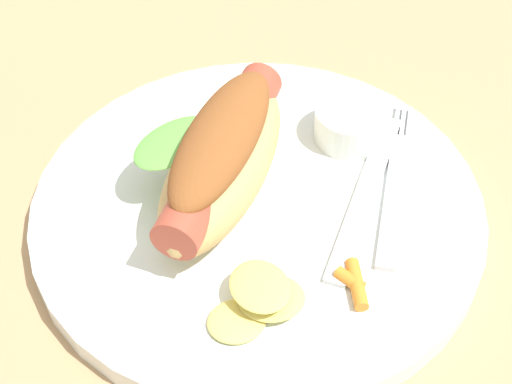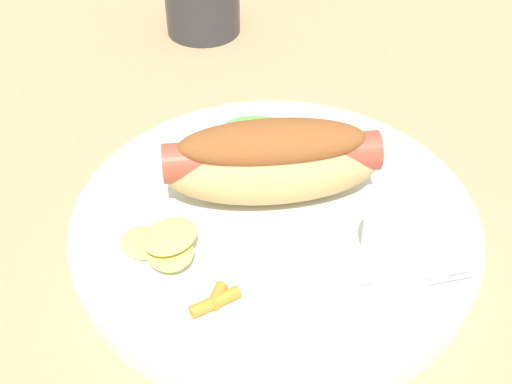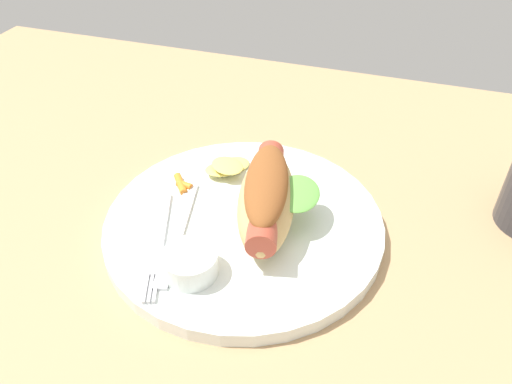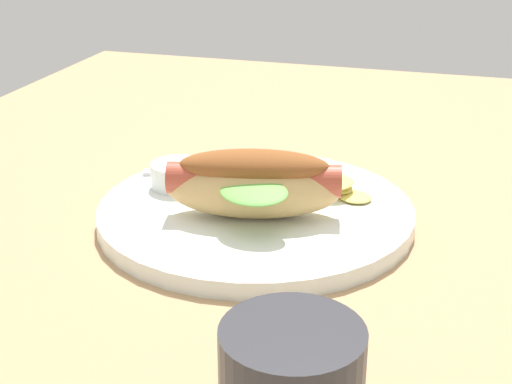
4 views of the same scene
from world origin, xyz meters
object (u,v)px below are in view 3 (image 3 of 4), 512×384
Objects in this scene: hot_dog at (267,196)px; chips_pile at (228,166)px; knife at (178,231)px; fork at (159,240)px; carrot_garnish at (182,184)px; sauce_ramekin at (190,263)px; plate at (244,224)px.

hot_dog is 9.81cm from chips_pile.
chips_pile is at bearing 161.01° from knife.
fork is 13.34cm from chips_pile.
knife is at bearing -68.60° from carrot_garnish.
sauce_ramekin is at bearing -61.66° from carrot_garnish.
plate is 4.36× the size of chips_pile.
knife is 4.92× the size of carrot_garnish.
fork and knife have the same top height.
sauce_ramekin is at bearing 39.45° from fork.
chips_pile is at bearing 98.12° from sauce_ramekin.
chips_pile reaches higher than carrot_garnish.
hot_dog is 11.75cm from fork.
sauce_ramekin is 0.36× the size of fork.
fork is 0.94× the size of knife.
fork is 4.64× the size of carrot_garnish.
knife is 7.47cm from carrot_garnish.
hot_dog is 10.52cm from sauce_ramekin.
hot_dog is at bearing 63.76° from sauce_ramekin.
knife reaches higher than plate.
fork is 2.20cm from knife.
chips_pile is at bearing 149.02° from fork.
hot_dog is at bearing 104.57° from fork.
fork is at bearing -100.79° from chips_pile.
plate is 9.20cm from sauce_ramekin.
sauce_ramekin reaches higher than knife.
hot_dog is at bearing 13.31° from plate.
sauce_ramekin is at bearing -39.46° from hot_dog.
sauce_ramekin is 0.34× the size of knife.
knife is 2.30× the size of chips_pile.
fork is at bearing -139.71° from plate.
hot_dog is 11.39cm from carrot_garnish.
hot_dog reaches higher than sauce_ramekin.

